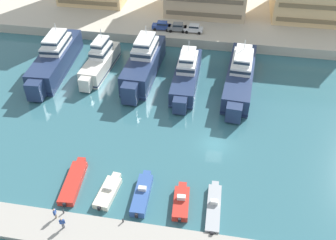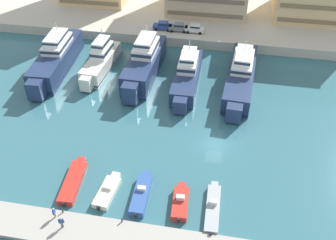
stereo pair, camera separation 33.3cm
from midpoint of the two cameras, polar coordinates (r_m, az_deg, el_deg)
ground_plane at (r=57.15m, az=7.31°, el=-3.77°), size 400.00×400.00×0.00m
yacht_navy_far_left at (r=76.10m, az=-16.53°, el=9.09°), size 5.98×22.13×8.32m
yacht_ivory_left at (r=73.97m, az=-10.05°, el=8.95°), size 4.35×15.97×7.75m
yacht_navy_mid_left at (r=71.37m, az=-3.48°, el=8.78°), size 5.26×20.54×8.76m
yacht_navy_center_left at (r=68.91m, az=3.07°, el=7.04°), size 4.40×19.02×7.49m
yacht_navy_center at (r=69.64m, az=11.18°, el=6.77°), size 5.91×23.12×7.67m
motorboat_red_far_left at (r=52.60m, az=-14.08°, el=-9.01°), size 2.69×8.50×0.87m
motorboat_cream_left at (r=50.55m, az=-8.99°, el=-10.65°), size 2.56×6.37×1.15m
motorboat_blue_mid_left at (r=49.65m, az=-3.88°, el=-11.12°), size 2.08×7.55×1.46m
motorboat_red_center_left at (r=48.75m, az=2.09°, el=-12.39°), size 2.31×6.12×1.47m
motorboat_grey_center at (r=48.62m, az=7.04°, el=-13.11°), size 1.85×8.28×1.33m
car_blue_far_left at (r=84.47m, az=-0.68°, el=14.22°), size 4.14×2.01×1.80m
car_grey_left at (r=83.80m, az=1.74°, el=14.00°), size 4.19×2.11×1.80m
car_white_mid_left at (r=83.37m, az=4.22°, el=13.77°), size 4.12×1.96×1.80m
pedestrian_near_edge at (r=47.28m, az=-15.76°, el=-14.69°), size 0.64×0.38×1.74m
pedestrian_mid_deck at (r=48.44m, az=-16.79°, el=-13.27°), size 0.26×0.65×1.68m
bollard_west at (r=49.15m, az=-15.58°, el=-13.18°), size 0.20×0.20×0.61m
bollard_west_mid at (r=46.94m, az=-6.83°, el=-14.89°), size 0.20×0.20×0.61m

